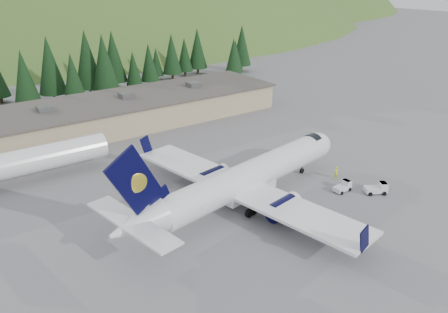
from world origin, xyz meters
TOP-DOWN VIEW (x-y plane):
  - ground at (0.00, 0.00)m, footprint 600.00×600.00m
  - airliner at (-1.08, -0.19)m, footprint 37.55×35.41m
  - second_airliner at (-24.92, 22.00)m, footprint 27.50×11.00m
  - baggage_tug_a at (11.73, -5.27)m, footprint 2.59×1.62m
  - baggage_tug_b at (14.89, -8.40)m, footprint 3.19×2.74m
  - terminal_building at (-5.01, 38.00)m, footprint 71.00×17.00m
  - ramp_worker at (13.83, -2.13)m, footprint 0.68×0.46m
  - tree_line at (-9.19, 61.50)m, footprint 114.39×18.72m
  - hills at (53.34, 207.38)m, footprint 614.00×330.00m

SIDE VIEW (x-z plane):
  - hills at x=53.34m, z-range -232.80..67.20m
  - ground at x=0.00m, z-range 0.00..0.00m
  - baggage_tug_a at x=11.73m, z-range -0.07..1.29m
  - baggage_tug_b at x=14.89m, z-range -0.08..1.45m
  - ramp_worker at x=13.83m, z-range 0.00..1.82m
  - terminal_building at x=-5.01m, z-range -0.43..5.67m
  - second_airliner at x=-24.92m, z-range -1.70..8.35m
  - airliner at x=-1.08m, z-range -2.92..9.57m
  - tree_line at x=-9.19m, z-range 0.30..14.47m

